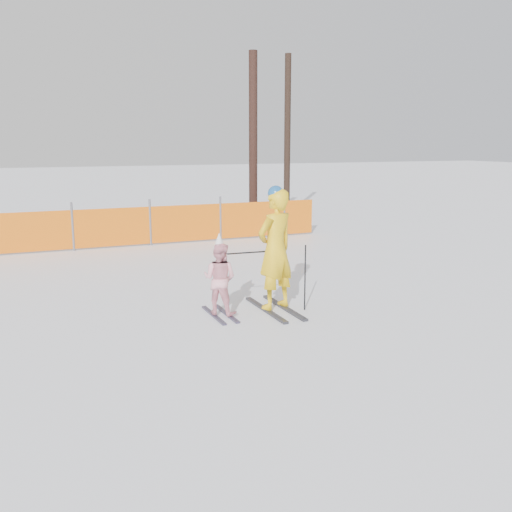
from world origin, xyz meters
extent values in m
plane|color=white|center=(0.00, 0.00, 0.00)|extent=(120.00, 120.00, 0.00)
cube|color=black|center=(0.29, 0.77, 0.02)|extent=(0.09, 1.55, 0.04)
cube|color=black|center=(0.63, 0.77, 0.02)|extent=(0.09, 1.55, 0.04)
imported|color=yellow|center=(0.46, 0.77, 1.03)|extent=(0.84, 0.69, 1.97)
sphere|color=#1B5595|center=(0.46, 0.77, 1.94)|extent=(0.26, 0.26, 0.26)
cube|color=black|center=(-0.60, 0.83, 0.01)|extent=(0.09, 1.04, 0.03)
cube|color=black|center=(-0.38, 0.83, 0.01)|extent=(0.09, 1.04, 0.03)
imported|color=#FFA6B5|center=(-0.49, 0.83, 0.61)|extent=(0.71, 0.70, 1.16)
cone|color=white|center=(-0.49, 0.83, 1.23)|extent=(0.19, 0.19, 0.24)
cylinder|color=black|center=(0.91, 0.57, 0.55)|extent=(0.02, 0.02, 1.10)
cylinder|color=black|center=(-0.02, 0.80, 1.00)|extent=(0.70, 0.07, 0.02)
cylinder|color=#595960|center=(-2.09, 7.57, 0.62)|extent=(0.06, 0.06, 1.25)
cylinder|color=#595960|center=(-0.09, 7.57, 0.62)|extent=(0.06, 0.06, 1.25)
cylinder|color=#595960|center=(1.91, 7.57, 0.62)|extent=(0.06, 0.06, 1.25)
cylinder|color=#595960|center=(3.91, 7.57, 0.62)|extent=(0.06, 0.06, 1.25)
cube|color=orange|center=(-2.63, 7.57, 0.55)|extent=(14.92, 0.03, 1.00)
cylinder|color=black|center=(3.83, 9.74, 2.78)|extent=(0.28, 0.28, 5.56)
cylinder|color=black|center=(6.01, 11.70, 2.93)|extent=(0.23, 0.23, 5.86)
camera|label=1|loc=(-3.41, -7.52, 2.75)|focal=40.00mm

